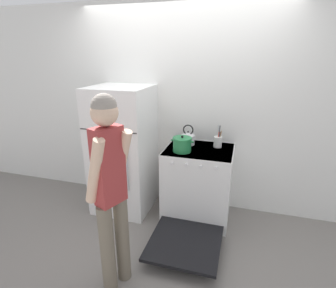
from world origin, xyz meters
name	(u,v)px	position (x,y,z in m)	size (l,w,h in m)	color
ground_plane	(180,199)	(0.00, 0.00, 0.00)	(14.00, 14.00, 0.00)	slate
wall_back	(182,109)	(0.00, 0.03, 1.27)	(10.00, 0.06, 2.55)	silver
refrigerator	(123,150)	(-0.66, -0.35, 0.79)	(0.70, 0.72, 1.59)	white
stove_range	(197,185)	(0.30, -0.36, 0.45)	(0.78, 1.36, 0.90)	white
dutch_oven_pot	(182,144)	(0.12, -0.45, 0.98)	(0.26, 0.22, 0.19)	#237A42
tea_kettle	(188,138)	(0.14, -0.19, 0.98)	(0.21, 0.16, 0.25)	silver
utensil_jar	(218,141)	(0.50, -0.19, 0.97)	(0.10, 0.10, 0.27)	silver
person	(110,187)	(-0.19, -1.54, 0.96)	(0.36, 0.41, 1.69)	#6B6051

